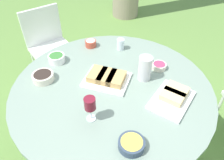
{
  "coord_description": "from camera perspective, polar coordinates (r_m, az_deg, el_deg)",
  "views": [
    {
      "loc": [
        0.19,
        -1.15,
        1.84
      ],
      "look_at": [
        0.0,
        0.0,
        0.82
      ],
      "focal_mm": 35.0,
      "sensor_mm": 36.0,
      "label": 1
    }
  ],
  "objects": [
    {
      "name": "ground_plane",
      "position": [
        2.18,
        0.0,
        -16.45
      ],
      "size": [
        40.0,
        40.0,
        0.0
      ],
      "primitive_type": "plane",
      "color": "#668E42"
    },
    {
      "name": "dining_table",
      "position": [
        1.65,
        0.0,
        -4.1
      ],
      "size": [
        1.46,
        1.46,
        0.76
      ],
      "color": "#4C4C51",
      "rests_on": "ground_plane"
    },
    {
      "name": "chair_near_right",
      "position": [
        2.63,
        -16.27,
        9.48
      ],
      "size": [
        0.61,
        0.61,
        0.89
      ],
      "color": "white",
      "rests_on": "ground_plane"
    },
    {
      "name": "water_pitcher",
      "position": [
        1.61,
        8.6,
        3.07
      ],
      "size": [
        0.11,
        0.1,
        0.19
      ],
      "color": "silver",
      "rests_on": "dining_table"
    },
    {
      "name": "wine_glass",
      "position": [
        1.29,
        -5.78,
        -6.39
      ],
      "size": [
        0.07,
        0.07,
        0.18
      ],
      "color": "silver",
      "rests_on": "dining_table"
    },
    {
      "name": "platter_bread_main",
      "position": [
        1.61,
        -1.39,
        0.59
      ],
      "size": [
        0.36,
        0.3,
        0.07
      ],
      "color": "white",
      "rests_on": "dining_table"
    },
    {
      "name": "platter_charcuterie",
      "position": [
        1.53,
        15.62,
        -4.21
      ],
      "size": [
        0.34,
        0.39,
        0.06
      ],
      "color": "white",
      "rests_on": "dining_table"
    },
    {
      "name": "bowl_fries",
      "position": [
        1.25,
        5.12,
        -16.27
      ],
      "size": [
        0.15,
        0.15,
        0.05
      ],
      "color": "#334256",
      "rests_on": "dining_table"
    },
    {
      "name": "bowl_salad",
      "position": [
        1.86,
        -14.28,
        5.55
      ],
      "size": [
        0.13,
        0.13,
        0.06
      ],
      "color": "white",
      "rests_on": "dining_table"
    },
    {
      "name": "bowl_olives",
      "position": [
        1.7,
        -17.57,
        0.86
      ],
      "size": [
        0.16,
        0.16,
        0.06
      ],
      "color": "beige",
      "rests_on": "dining_table"
    },
    {
      "name": "bowl_dip_red",
      "position": [
        1.77,
        12.19,
        3.64
      ],
      "size": [
        0.11,
        0.11,
        0.04
      ],
      "color": "beige",
      "rests_on": "dining_table"
    },
    {
      "name": "bowl_dip_cream",
      "position": [
        2.01,
        -5.59,
        9.58
      ],
      "size": [
        0.1,
        0.1,
        0.06
      ],
      "color": "#B74733",
      "rests_on": "dining_table"
    },
    {
      "name": "cup_water_near",
      "position": [
        1.95,
        2.25,
        9.31
      ],
      "size": [
        0.07,
        0.07,
        0.1
      ],
      "color": "silver",
      "rests_on": "dining_table"
    }
  ]
}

